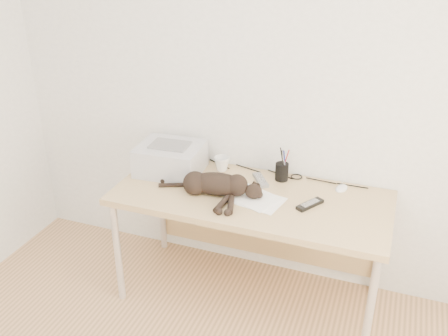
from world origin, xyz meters
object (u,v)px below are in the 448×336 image
at_px(printer, 171,158).
at_px(mug, 222,164).
at_px(cat, 214,185).
at_px(desk, 255,208).
at_px(mouse, 342,187).
at_px(pen_cup, 282,171).

distance_m(printer, mug, 0.33).
relative_size(cat, mug, 6.46).
relative_size(printer, mug, 4.20).
distance_m(desk, printer, 0.61).
bearing_deg(desk, cat, -142.21).
xyz_separation_m(desk, mug, (-0.27, 0.16, 0.18)).
distance_m(printer, mouse, 1.07).
xyz_separation_m(mug, pen_cup, (0.39, 0.00, 0.01)).
height_order(desk, pen_cup, pen_cup).
relative_size(pen_cup, mouse, 1.92).
bearing_deg(cat, pen_cup, 36.70).
height_order(desk, printer, printer).
distance_m(mug, mouse, 0.76).
bearing_deg(mug, printer, -157.44).
relative_size(desk, printer, 3.86).
bearing_deg(desk, mouse, 18.95).
height_order(printer, pen_cup, pen_cup).
bearing_deg(pen_cup, cat, -135.16).
xyz_separation_m(printer, pen_cup, (0.69, 0.13, -0.03)).
xyz_separation_m(printer, mouse, (1.05, 0.13, -0.07)).
distance_m(desk, cat, 0.32).
bearing_deg(mouse, cat, -139.65).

